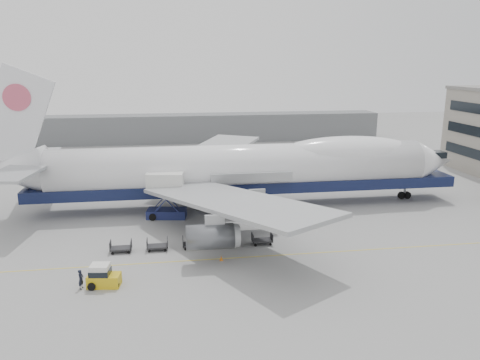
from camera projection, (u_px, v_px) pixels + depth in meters
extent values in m
plane|color=gray|center=(256.00, 236.00, 55.41)|extent=(260.00, 260.00, 0.00)
cube|color=gold|center=(266.00, 256.00, 49.66)|extent=(60.00, 0.15, 0.01)
cube|color=slate|center=(168.00, 128.00, 120.23)|extent=(110.00, 8.00, 7.00)
cylinder|color=white|center=(240.00, 167.00, 65.52)|extent=(52.00, 6.40, 6.40)
cube|color=#10173A|center=(247.00, 185.00, 66.29)|extent=(60.00, 5.76, 1.50)
cone|color=white|center=(432.00, 161.00, 69.72)|extent=(6.00, 6.40, 6.40)
cone|color=white|center=(10.00, 170.00, 60.97)|extent=(9.00, 6.40, 6.40)
ellipsoid|color=white|center=(347.00, 152.00, 67.35)|extent=(20.67, 5.78, 4.56)
cube|color=white|center=(16.00, 117.00, 59.50)|extent=(10.52, 0.50, 13.56)
cylinder|color=#CD4F69|center=(17.00, 97.00, 58.96)|extent=(3.40, 0.30, 3.40)
cube|color=#9EA0A3|center=(233.00, 201.00, 51.54)|extent=(20.35, 26.74, 2.26)
cube|color=#9EA0A3|center=(210.00, 153.00, 78.93)|extent=(20.35, 26.74, 2.26)
cylinder|color=#595B60|center=(191.00, 161.00, 83.56)|extent=(4.80, 2.60, 2.60)
cylinder|color=#595B60|center=(231.00, 171.00, 75.80)|extent=(4.80, 2.60, 2.60)
cylinder|color=#595B60|center=(253.00, 208.00, 56.62)|extent=(4.80, 2.60, 2.60)
cylinder|color=#595B60|center=(210.00, 237.00, 47.12)|extent=(4.80, 2.60, 2.60)
cylinder|color=slate|center=(405.00, 191.00, 70.23)|extent=(0.36, 0.36, 2.50)
cylinder|color=black|center=(404.00, 195.00, 70.40)|extent=(1.10, 0.45, 1.10)
cylinder|color=slate|center=(222.00, 205.00, 63.30)|extent=(0.36, 0.36, 2.50)
cylinder|color=black|center=(222.00, 210.00, 63.47)|extent=(1.10, 0.45, 1.10)
cylinder|color=slate|center=(217.00, 193.00, 69.05)|extent=(0.36, 0.36, 2.50)
cylinder|color=black|center=(217.00, 197.00, 69.22)|extent=(1.10, 0.45, 1.10)
cube|color=navy|center=(167.00, 213.00, 61.92)|extent=(5.42, 3.23, 1.12)
cube|color=silver|center=(165.00, 181.00, 60.83)|extent=(5.05, 3.36, 2.24)
cube|color=navy|center=(166.00, 200.00, 60.29)|extent=(3.61, 0.70, 4.02)
cube|color=navy|center=(166.00, 195.00, 62.44)|extent=(3.61, 0.70, 4.02)
cube|color=slate|center=(166.00, 178.00, 62.39)|extent=(2.61, 1.60, 0.15)
cylinder|color=black|center=(153.00, 217.00, 60.70)|extent=(0.92, 0.36, 0.92)
cylinder|color=black|center=(153.00, 212.00, 62.65)|extent=(0.92, 0.36, 0.92)
cylinder|color=black|center=(181.00, 216.00, 61.23)|extent=(0.92, 0.36, 0.92)
cylinder|color=black|center=(181.00, 211.00, 63.18)|extent=(0.92, 0.36, 0.92)
cube|color=gold|center=(104.00, 280.00, 42.87)|extent=(3.09, 1.94, 1.14)
cube|color=silver|center=(100.00, 270.00, 42.61)|extent=(1.84, 1.67, 1.04)
cube|color=black|center=(100.00, 272.00, 42.66)|extent=(1.96, 1.78, 0.52)
cylinder|color=black|center=(92.00, 286.00, 42.13)|extent=(0.73, 0.31, 0.73)
cylinder|color=black|center=(94.00, 280.00, 43.42)|extent=(0.73, 0.31, 0.73)
cylinder|color=black|center=(115.00, 285.00, 42.43)|extent=(0.73, 0.31, 0.73)
cylinder|color=black|center=(117.00, 278.00, 43.72)|extent=(0.73, 0.31, 0.73)
imported|color=black|center=(81.00, 279.00, 42.31)|extent=(0.62, 0.77, 1.82)
cone|color=orange|center=(221.00, 258.00, 48.50)|extent=(0.33, 0.33, 0.52)
cube|color=orange|center=(221.00, 260.00, 48.56)|extent=(0.35, 0.35, 0.03)
cube|color=#2D2D30|center=(121.00, 248.00, 50.56)|extent=(2.30, 1.35, 0.18)
cube|color=#2D2D30|center=(110.00, 245.00, 50.31)|extent=(0.08, 1.35, 0.90)
cube|color=#2D2D30|center=(131.00, 244.00, 50.63)|extent=(0.08, 1.35, 0.90)
cylinder|color=black|center=(113.00, 253.00, 49.99)|extent=(0.30, 0.12, 0.30)
cylinder|color=black|center=(114.00, 249.00, 51.04)|extent=(0.30, 0.12, 0.30)
cylinder|color=black|center=(129.00, 252.00, 50.23)|extent=(0.30, 0.12, 0.30)
cylinder|color=black|center=(130.00, 248.00, 51.29)|extent=(0.30, 0.12, 0.30)
cube|color=#2D2D30|center=(157.00, 246.00, 51.13)|extent=(2.30, 1.35, 0.18)
cube|color=#2D2D30|center=(147.00, 243.00, 50.87)|extent=(0.08, 1.35, 0.90)
cube|color=#2D2D30|center=(167.00, 242.00, 51.19)|extent=(0.08, 1.35, 0.90)
cylinder|color=black|center=(149.00, 251.00, 50.55)|extent=(0.30, 0.12, 0.30)
cylinder|color=black|center=(150.00, 247.00, 51.60)|extent=(0.30, 0.12, 0.30)
cylinder|color=black|center=(165.00, 250.00, 50.80)|extent=(0.30, 0.12, 0.30)
cylinder|color=black|center=(165.00, 246.00, 51.85)|extent=(0.30, 0.12, 0.30)
cube|color=#2D2D30|center=(193.00, 244.00, 51.69)|extent=(2.30, 1.35, 0.18)
cube|color=#2D2D30|center=(183.00, 241.00, 51.43)|extent=(0.08, 1.35, 0.90)
cube|color=#2D2D30|center=(203.00, 240.00, 51.75)|extent=(0.08, 1.35, 0.90)
cylinder|color=black|center=(186.00, 249.00, 51.11)|extent=(0.30, 0.12, 0.30)
cylinder|color=black|center=(185.00, 245.00, 52.17)|extent=(0.30, 0.12, 0.30)
cylinder|color=black|center=(201.00, 248.00, 51.36)|extent=(0.30, 0.12, 0.30)
cylinder|color=black|center=(200.00, 244.00, 52.41)|extent=(0.30, 0.12, 0.30)
cube|color=#2D2D30|center=(228.00, 242.00, 52.25)|extent=(2.30, 1.35, 0.18)
cube|color=#2D2D30|center=(218.00, 239.00, 52.00)|extent=(0.08, 1.35, 0.90)
cube|color=#2D2D30|center=(238.00, 238.00, 52.31)|extent=(0.08, 1.35, 0.90)
cylinder|color=black|center=(221.00, 247.00, 51.68)|extent=(0.30, 0.12, 0.30)
cylinder|color=black|center=(220.00, 243.00, 52.73)|extent=(0.30, 0.12, 0.30)
cylinder|color=black|center=(236.00, 246.00, 51.92)|extent=(0.30, 0.12, 0.30)
cylinder|color=black|center=(235.00, 243.00, 52.98)|extent=(0.30, 0.12, 0.30)
cube|color=#2D2D30|center=(262.00, 240.00, 52.82)|extent=(2.30, 1.35, 0.18)
cube|color=#2D2D30|center=(253.00, 238.00, 52.56)|extent=(0.08, 1.35, 0.90)
cube|color=#2D2D30|center=(272.00, 236.00, 52.88)|extent=(0.08, 1.35, 0.90)
cylinder|color=black|center=(256.00, 245.00, 52.24)|extent=(0.30, 0.12, 0.30)
cylinder|color=black|center=(254.00, 241.00, 53.29)|extent=(0.30, 0.12, 0.30)
cylinder|color=black|center=(270.00, 244.00, 52.48)|extent=(0.30, 0.12, 0.30)
cylinder|color=black|center=(268.00, 241.00, 53.54)|extent=(0.30, 0.12, 0.30)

